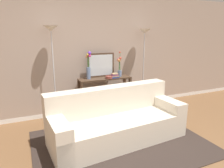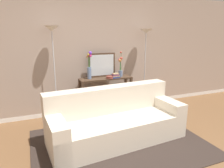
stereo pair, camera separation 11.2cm
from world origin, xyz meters
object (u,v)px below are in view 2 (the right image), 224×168
(wall_mirror, at_px, (102,65))
(book_row_under_console, at_px, (94,113))
(couch, at_px, (116,122))
(console_table, at_px, (106,90))
(floor_lamp_left, at_px, (53,48))
(book_stack, at_px, (115,76))
(vase_tall_flowers, at_px, (89,68))
(vase_short_flowers, at_px, (120,66))
(fruit_bowl, at_px, (110,77))
(floor_lamp_right, at_px, (146,47))

(wall_mirror, distance_m, book_row_under_console, 1.07)
(couch, relative_size, console_table, 2.00)
(console_table, height_order, floor_lamp_left, floor_lamp_left)
(book_stack, bearing_deg, vase_tall_flowers, 169.16)
(couch, distance_m, vase_short_flowers, 1.51)
(floor_lamp_left, relative_size, book_row_under_console, 4.81)
(vase_short_flowers, relative_size, fruit_bowl, 3.48)
(wall_mirror, distance_m, vase_tall_flowers, 0.33)
(wall_mirror, bearing_deg, vase_short_flowers, -16.59)
(console_table, height_order, book_row_under_console, console_table)
(couch, height_order, floor_lamp_right, floor_lamp_right)
(book_stack, bearing_deg, floor_lamp_right, 6.18)
(console_table, relative_size, vase_tall_flowers, 1.99)
(floor_lamp_right, relative_size, vase_tall_flowers, 3.21)
(vase_short_flowers, height_order, book_stack, vase_short_flowers)
(vase_tall_flowers, bearing_deg, floor_lamp_right, -0.90)
(couch, distance_m, fruit_bowl, 1.23)
(wall_mirror, xyz_separation_m, fruit_bowl, (0.10, -0.22, -0.24))
(floor_lamp_right, xyz_separation_m, book_stack, (-0.78, -0.08, -0.60))
(vase_short_flowers, xyz_separation_m, fruit_bowl, (-0.29, -0.10, -0.20))
(console_table, height_order, vase_tall_flowers, vase_tall_flowers)
(book_stack, bearing_deg, fruit_bowl, -173.87)
(console_table, relative_size, vase_short_flowers, 2.08)
(couch, relative_size, vase_short_flowers, 4.17)
(vase_tall_flowers, distance_m, book_stack, 0.60)
(fruit_bowl, bearing_deg, vase_short_flowers, 19.32)
(couch, relative_size, book_row_under_console, 5.82)
(console_table, distance_m, vase_tall_flowers, 0.63)
(vase_short_flowers, bearing_deg, book_stack, -150.61)
(couch, height_order, floor_lamp_left, floor_lamp_left)
(couch, bearing_deg, fruit_bowl, 73.87)
(wall_mirror, bearing_deg, floor_lamp_left, -173.33)
(vase_short_flowers, height_order, fruit_bowl, vase_short_flowers)
(book_row_under_console, bearing_deg, couch, -88.49)
(wall_mirror, distance_m, fruit_bowl, 0.34)
(vase_tall_flowers, relative_size, book_stack, 2.97)
(book_row_under_console, bearing_deg, vase_short_flowers, 1.10)
(couch, xyz_separation_m, book_stack, (0.45, 1.08, 0.55))
(fruit_bowl, bearing_deg, floor_lamp_right, 6.17)
(console_table, height_order, wall_mirror, wall_mirror)
(book_row_under_console, bearing_deg, fruit_bowl, -15.06)
(wall_mirror, bearing_deg, vase_tall_flowers, -162.43)
(console_table, relative_size, floor_lamp_right, 0.62)
(wall_mirror, distance_m, book_stack, 0.38)
(floor_lamp_left, relative_size, vase_tall_flowers, 3.28)
(couch, xyz_separation_m, wall_mirror, (0.21, 1.29, 0.77))
(floor_lamp_right, distance_m, book_row_under_console, 1.89)
(vase_tall_flowers, bearing_deg, book_row_under_console, -21.18)
(vase_tall_flowers, bearing_deg, couch, -84.90)
(floor_lamp_right, distance_m, book_stack, 0.99)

